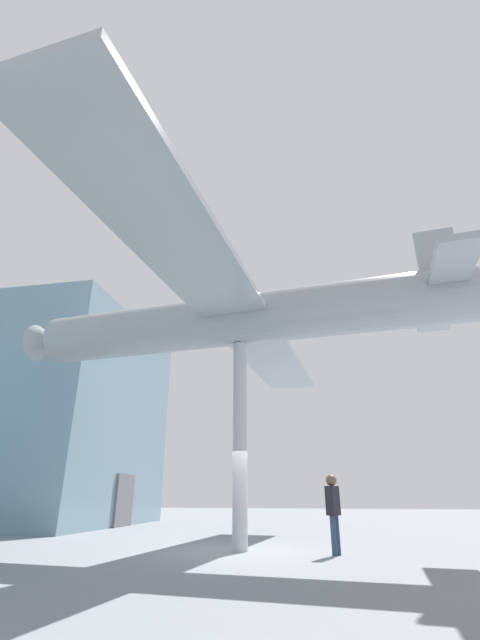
{
  "coord_description": "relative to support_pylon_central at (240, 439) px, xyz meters",
  "views": [
    {
      "loc": [
        -12.33,
        -2.31,
        1.36
      ],
      "look_at": [
        0.0,
        0.0,
        6.51
      ],
      "focal_mm": 24.0,
      "sensor_mm": 36.0,
      "label": 1
    }
  ],
  "objects": [
    {
      "name": "support_pylon_central",
      "position": [
        0.0,
        0.0,
        0.0
      ],
      "size": [
        0.41,
        0.41,
        5.71
      ],
      "color": "#B7B7BC",
      "rests_on": "ground_plane"
    },
    {
      "name": "ground_plane",
      "position": [
        0.0,
        0.0,
        -2.85
      ],
      "size": [
        80.0,
        80.0,
        0.0
      ],
      "primitive_type": "plane",
      "color": "gray"
    },
    {
      "name": "glass_pavilion_right",
      "position": [
        8.28,
        13.01,
        2.27
      ],
      "size": [
        10.45,
        11.71,
        10.83
      ],
      "color": "#7593A3",
      "rests_on": "ground_plane"
    },
    {
      "name": "visitor_person",
      "position": [
        -0.33,
        -2.46,
        -1.77
      ],
      "size": [
        0.46,
        0.37,
        1.85
      ],
      "rotation": [
        0.0,
        0.0,
        5.83
      ],
      "color": "#2D3D56",
      "rests_on": "ground_plane"
    },
    {
      "name": "suspended_airplane",
      "position": [
        0.01,
        0.11,
        3.67
      ],
      "size": [
        18.53,
        15.01,
        2.94
      ],
      "rotation": [
        0.0,
        0.0,
        -0.11
      ],
      "color": "#93999E",
      "rests_on": "support_pylon_central"
    }
  ]
}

